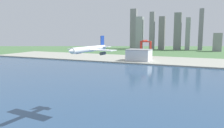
# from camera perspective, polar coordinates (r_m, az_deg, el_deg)

# --- Properties ---
(ground_plane) EXTENTS (2400.00, 2400.00, 0.00)m
(ground_plane) POSITION_cam_1_polar(r_m,az_deg,el_deg) (292.22, 7.89, -3.60)
(ground_plane) COLOR #4B7444
(water_bay) EXTENTS (840.00, 360.00, 0.15)m
(water_bay) POSITION_cam_1_polar(r_m,az_deg,el_deg) (236.31, 3.96, -6.28)
(water_bay) COLOR #2D4C70
(water_bay) RESTS_ON ground
(industrial_pier) EXTENTS (840.00, 140.00, 2.50)m
(industrial_pier) POSITION_cam_1_polar(r_m,az_deg,el_deg) (475.70, 14.06, 0.84)
(industrial_pier) COLOR #A2A395
(industrial_pier) RESTS_ON ground
(airplane_landing) EXTENTS (38.14, 44.73, 13.27)m
(airplane_landing) POSITION_cam_1_polar(r_m,az_deg,el_deg) (159.72, -5.85, 3.82)
(airplane_landing) COLOR white
(port_crane_red) EXTENTS (25.03, 34.44, 40.47)m
(port_crane_red) POSITION_cam_1_polar(r_m,az_deg,el_deg) (519.02, 8.68, 4.90)
(port_crane_red) COLOR #B72D23
(port_crane_red) RESTS_ON industrial_pier
(warehouse_main) EXTENTS (47.40, 38.22, 23.13)m
(warehouse_main) POSITION_cam_1_polar(r_m,az_deg,el_deg) (455.88, 6.99, 2.35)
(warehouse_main) COLOR silver
(warehouse_main) RESTS_ON industrial_pier
(distant_skyline) EXTENTS (318.75, 70.85, 150.03)m
(distant_skyline) POSITION_cam_1_polar(r_m,az_deg,el_deg) (813.19, 13.84, 7.90)
(distant_skyline) COLOR gray
(distant_skyline) RESTS_ON ground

